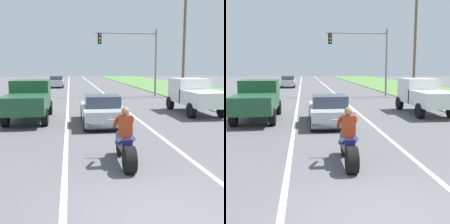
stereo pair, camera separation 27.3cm
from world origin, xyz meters
TOP-DOWN VIEW (x-y plane):
  - ground_plane at (0.00, 0.00)m, footprint 160.00×160.00m
  - lane_stripe_left_solid at (-5.40, 20.00)m, footprint 0.14×120.00m
  - lane_stripe_right_solid at (1.80, 20.00)m, footprint 0.14×120.00m
  - lane_stripe_centre_dashed at (-1.80, 20.00)m, footprint 0.14×120.00m
  - motorcycle_with_rider at (-0.18, 2.96)m, footprint 0.70×2.21m
  - sports_car_silver at (-0.17, 9.06)m, footprint 1.84×4.30m
  - pickup_truck_left_lane_dark_green at (-3.66, 10.54)m, footprint 2.02×4.80m
  - pickup_truck_right_shoulder_white at (5.53, 11.57)m, footprint 2.02×4.80m
  - traffic_light_mast_near at (4.34, 21.68)m, footprint 5.59×0.34m
  - utility_pole_roadside at (8.38, 20.76)m, footprint 0.24×0.24m
  - distant_car_far_ahead at (-3.33, 34.71)m, footprint 1.80×4.00m

SIDE VIEW (x-z plane):
  - ground_plane at x=0.00m, z-range 0.00..0.00m
  - lane_stripe_left_solid at x=-5.40m, z-range 0.00..0.01m
  - lane_stripe_right_solid at x=1.80m, z-range 0.00..0.01m
  - lane_stripe_centre_dashed at x=-1.80m, z-range 0.00..0.01m
  - motorcycle_with_rider at x=-0.18m, z-range -0.22..1.40m
  - sports_car_silver at x=-0.17m, z-range -0.05..1.31m
  - distant_car_far_ahead at x=-3.33m, z-range 0.02..1.52m
  - pickup_truck_left_lane_dark_green at x=-3.66m, z-range 0.12..2.10m
  - pickup_truck_right_shoulder_white at x=5.53m, z-range 0.12..2.10m
  - traffic_light_mast_near at x=4.34m, z-range 1.06..7.06m
  - utility_pole_roadside at x=8.38m, z-range 0.00..8.70m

